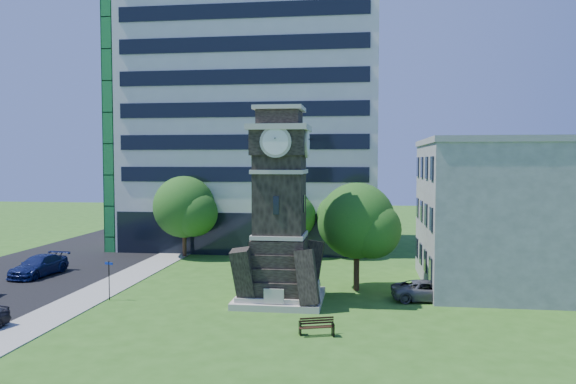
# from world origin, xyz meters

# --- Properties ---
(ground) EXTENTS (160.00, 160.00, 0.00)m
(ground) POSITION_xyz_m (0.00, 0.00, 0.00)
(ground) COLOR #2C5B1A
(ground) RESTS_ON ground
(sidewalk) EXTENTS (3.00, 70.00, 0.06)m
(sidewalk) POSITION_xyz_m (-9.50, 5.00, 0.03)
(sidewalk) COLOR gray
(sidewalk) RESTS_ON ground
(street) EXTENTS (14.00, 80.00, 0.02)m
(street) POSITION_xyz_m (-18.00, 5.00, 0.01)
(street) COLOR black
(street) RESTS_ON ground
(clock_tower) EXTENTS (5.40, 5.40, 12.22)m
(clock_tower) POSITION_xyz_m (3.00, 2.00, 5.28)
(clock_tower) COLOR #B6B09E
(clock_tower) RESTS_ON ground
(office_tall) EXTENTS (26.20, 15.11, 28.60)m
(office_tall) POSITION_xyz_m (-3.20, 25.84, 14.22)
(office_tall) COLOR silver
(office_tall) RESTS_ON ground
(office_low) EXTENTS (15.20, 12.20, 10.40)m
(office_low) POSITION_xyz_m (19.97, 8.00, 5.21)
(office_low) COLOR #9FA1A5
(office_low) RESTS_ON ground
(car_street_north) EXTENTS (2.77, 5.59, 1.56)m
(car_street_north) POSITION_xyz_m (-16.58, 7.30, 0.78)
(car_street_north) COLOR #111B4E
(car_street_north) RESTS_ON ground
(car_east_lot) EXTENTS (4.80, 2.60, 1.28)m
(car_east_lot) POSITION_xyz_m (12.31, 3.40, 0.64)
(car_east_lot) COLOR #56575C
(car_east_lot) RESTS_ON ground
(park_bench) EXTENTS (1.77, 0.47, 0.92)m
(park_bench) POSITION_xyz_m (5.86, -4.60, 0.49)
(park_bench) COLOR black
(park_bench) RESTS_ON ground
(street_sign) EXTENTS (0.60, 0.06, 2.51)m
(street_sign) POSITION_xyz_m (-7.81, 0.85, 1.57)
(street_sign) COLOR black
(street_sign) RESTS_ON ground
(tree_nw) EXTENTS (6.26, 5.69, 7.48)m
(tree_nw) POSITION_xyz_m (-8.09, 17.20, 4.44)
(tree_nw) COLOR #332114
(tree_nw) RESTS_ON ground
(tree_nc) EXTENTS (6.11, 5.56, 7.01)m
(tree_nc) POSITION_xyz_m (0.80, 19.06, 4.06)
(tree_nc) COLOR #332114
(tree_nc) RESTS_ON ground
(tree_ne) EXTENTS (4.56, 4.14, 5.89)m
(tree_ne) POSITION_xyz_m (6.05, 18.86, 3.66)
(tree_ne) COLOR #332114
(tree_ne) RESTS_ON ground
(tree_east) EXTENTS (5.71, 5.19, 7.40)m
(tree_east) POSITION_xyz_m (7.83, 5.68, 4.61)
(tree_east) COLOR #332114
(tree_east) RESTS_ON ground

